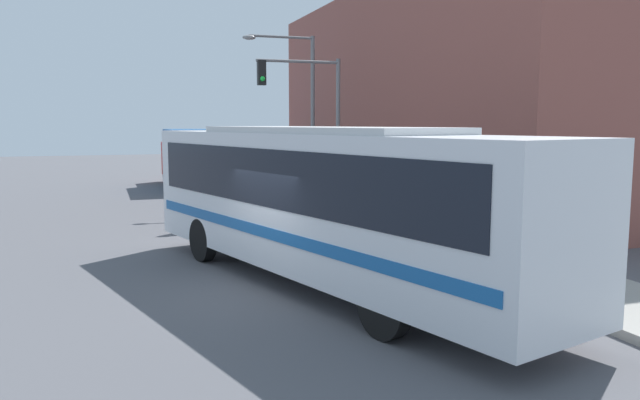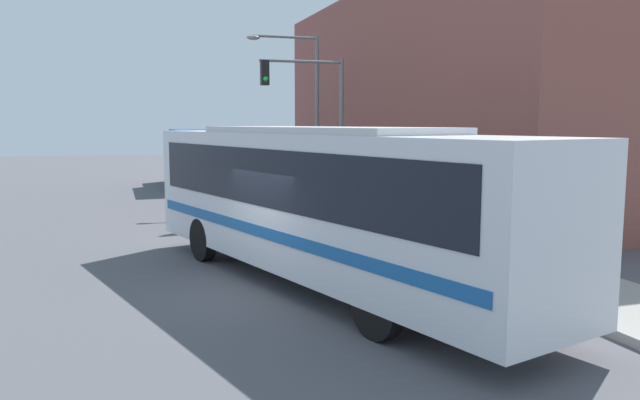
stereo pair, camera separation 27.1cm
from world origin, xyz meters
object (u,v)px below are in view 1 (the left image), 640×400
(delivery_truck, at_px, (189,156))
(parking_meter, at_px, (341,187))
(street_lamp, at_px, (303,101))
(pedestrian_near_corner, at_px, (417,202))
(traffic_light_pole, at_px, (312,107))
(fire_hydrant, at_px, (396,220))
(city_bus, at_px, (322,195))

(delivery_truck, relative_size, parking_meter, 5.30)
(parking_meter, xyz_separation_m, street_lamp, (-0.20, 4.11, 3.30))
(pedestrian_near_corner, bearing_deg, street_lamp, 97.78)
(traffic_light_pole, height_order, parking_meter, traffic_light_pole)
(fire_hydrant, bearing_deg, pedestrian_near_corner, 23.00)
(delivery_truck, bearing_deg, street_lamp, -66.52)
(parking_meter, height_order, street_lamp, street_lamp)
(parking_meter, bearing_deg, pedestrian_near_corner, -77.56)
(traffic_light_pole, distance_m, parking_meter, 3.20)
(city_bus, distance_m, street_lamp, 14.24)
(delivery_truck, bearing_deg, pedestrian_near_corner, -73.93)
(city_bus, relative_size, pedestrian_near_corner, 7.53)
(delivery_truck, bearing_deg, traffic_light_pole, -75.75)
(parking_meter, distance_m, street_lamp, 5.28)
(delivery_truck, height_order, traffic_light_pole, traffic_light_pole)
(city_bus, relative_size, delivery_truck, 1.63)
(delivery_truck, distance_m, parking_meter, 13.40)
(traffic_light_pole, xyz_separation_m, parking_meter, (0.92, -0.77, -2.97))
(traffic_light_pole, bearing_deg, city_bus, -107.30)
(parking_meter, xyz_separation_m, pedestrian_near_corner, (0.94, -4.26, -0.13))
(city_bus, xyz_separation_m, street_lamp, (3.87, 13.49, 2.44))
(city_bus, distance_m, delivery_truck, 22.16)
(city_bus, bearing_deg, pedestrian_near_corner, 29.98)
(city_bus, distance_m, pedestrian_near_corner, 7.23)
(city_bus, distance_m, fire_hydrant, 6.40)
(city_bus, xyz_separation_m, parking_meter, (4.08, 9.37, -0.87))
(delivery_truck, distance_m, fire_hydrant, 17.93)
(city_bus, height_order, fire_hydrant, city_bus)
(parking_meter, bearing_deg, fire_hydrant, -90.00)
(delivery_truck, xyz_separation_m, traffic_light_pole, (3.05, -12.02, 2.38))
(fire_hydrant, bearing_deg, street_lamp, 91.34)
(city_bus, xyz_separation_m, traffic_light_pole, (3.16, 10.14, 2.10))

